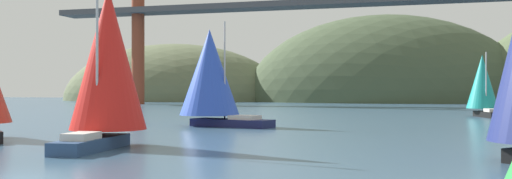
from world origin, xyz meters
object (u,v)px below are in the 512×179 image
(sailboat_teal_sail, at_px, (483,84))
(sailboat_red_spinnaker, at_px, (107,62))
(channel_buoy, at_px, (131,119))
(sailboat_blue_spinnaker, at_px, (211,75))

(sailboat_teal_sail, bearing_deg, sailboat_red_spinnaker, -118.99)
(sailboat_red_spinnaker, xyz_separation_m, sailboat_teal_sail, (24.14, 43.56, -0.87))
(sailboat_red_spinnaker, distance_m, channel_buoy, 22.93)
(sailboat_red_spinnaker, xyz_separation_m, channel_buoy, (-9.58, 20.37, -4.38))
(sailboat_blue_spinnaker, xyz_separation_m, channel_buoy, (-8.74, 1.72, -4.14))
(sailboat_blue_spinnaker, height_order, sailboat_teal_sail, sailboat_blue_spinnaker)
(sailboat_teal_sail, distance_m, channel_buoy, 41.07)
(sailboat_red_spinnaker, relative_size, sailboat_teal_sail, 1.27)
(sailboat_blue_spinnaker, relative_size, channel_buoy, 3.58)
(sailboat_blue_spinnaker, xyz_separation_m, sailboat_teal_sail, (24.98, 24.91, -0.63))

